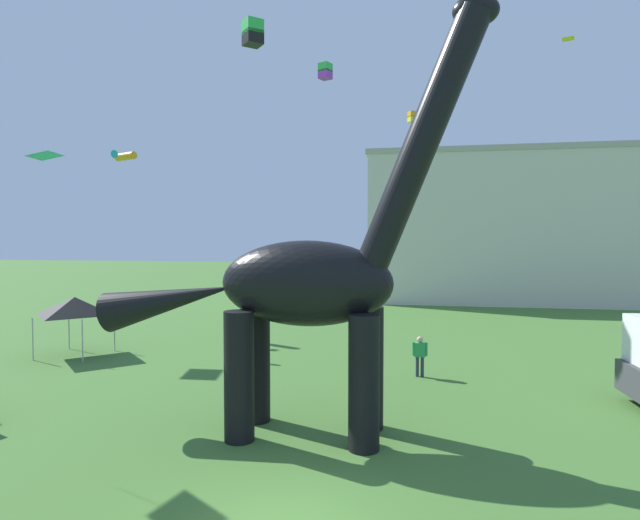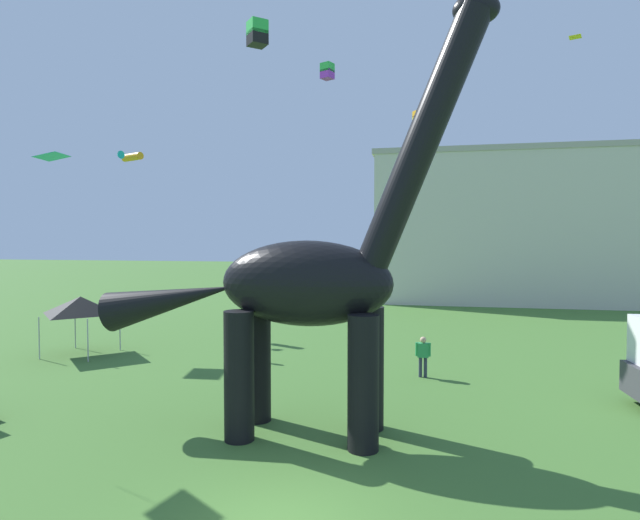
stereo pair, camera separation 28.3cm
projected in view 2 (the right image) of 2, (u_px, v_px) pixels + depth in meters
name	position (u px, v px, depth m)	size (l,w,h in m)	color
dinosaur_sculpture	(304.00, 283.00, 15.68)	(12.19, 2.58, 12.74)	black
person_photographer	(263.00, 349.00, 25.05)	(0.40, 0.17, 1.06)	#6B6056
person_near_flyer	(423.00, 353.00, 22.33)	(0.66, 0.29, 1.75)	#2D3347
festival_canopy_tent	(81.00, 305.00, 26.66)	(3.15, 3.15, 3.00)	#B2B2B7
kite_high_left	(417.00, 116.00, 30.57)	(0.59, 0.59, 0.62)	orange
kite_near_high	(327.00, 71.00, 19.48)	(0.54, 0.54, 0.58)	green
kite_trailing	(575.00, 37.00, 30.66)	(0.79, 0.70, 0.10)	yellow
kite_far_right	(130.00, 157.00, 35.65)	(1.90, 1.89, 0.54)	orange
kite_mid_left	(52.00, 157.00, 29.35)	(1.61, 1.99, 0.30)	#19B2B7
kite_high_right	(257.00, 33.00, 28.39)	(1.31, 1.31, 1.33)	green
background_building_block	(500.00, 227.00, 48.67)	(23.19, 8.21, 14.09)	beige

